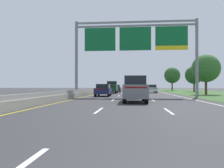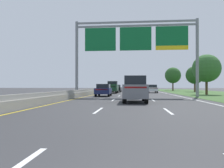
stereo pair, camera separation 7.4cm
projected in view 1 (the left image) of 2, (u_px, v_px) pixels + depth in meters
The scene contains 14 objects.
ground_plane at pixel (133, 94), 36.47m from camera, with size 220.00×220.00×0.00m, color #333335.
lane_striping at pixel (133, 94), 36.02m from camera, with size 11.96×106.00×0.01m.
grass_verge_right at pixel (223, 94), 35.21m from camera, with size 14.00×110.00×0.02m, color #3D602D.
median_barrier_concrete at pixel (92, 92), 37.07m from camera, with size 0.60×110.00×0.85m.
overhead_sign_gantry at pixel (135, 42), 27.63m from camera, with size 15.06×0.42×9.41m.
pickup_truck_darkgreen at pixel (112, 87), 41.07m from camera, with size 2.01×5.40×2.20m.
car_navy_left_lane_sedan at pixel (103, 90), 29.01m from camera, with size 1.88×4.43×1.57m.
car_white_right_lane_sedan at pixel (152, 89), 43.89m from camera, with size 1.90×4.43×1.57m.
car_black_left_lane_sedan at pixel (116, 88), 48.11m from camera, with size 1.89×4.43×1.57m.
car_grey_centre_lane_suv at pixel (135, 89), 18.46m from camera, with size 1.98×4.73×2.11m.
car_blue_centre_lane_sedan at pixel (133, 89), 35.84m from camera, with size 1.90×4.43×1.57m.
roadside_tree_mid at pixel (206, 68), 33.97m from camera, with size 4.18×4.18×6.07m.
roadside_tree_far at pixel (194, 75), 50.48m from camera, with size 3.96×3.96×5.73m.
roadside_tree_distant at pixel (172, 75), 62.63m from camera, with size 4.40×4.40×6.47m.
Camera 1 is at (-0.04, -1.64, 1.33)m, focal length 36.27 mm.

